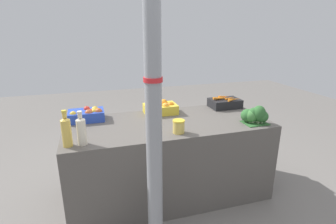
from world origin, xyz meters
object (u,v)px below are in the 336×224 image
broccoli_pile (254,115)px  pickle_jar (179,126)px  orange_crate (160,108)px  support_pole (153,83)px  apple_crate (87,115)px  juice_bottle_golden (66,131)px  carrot_crate (225,103)px  juice_bottle_cloudy (81,130)px

broccoli_pile → pickle_jar: size_ratio=2.03×
orange_crate → pickle_jar: (0.01, -0.57, -0.00)m
support_pole → orange_crate: size_ratio=7.82×
apple_crate → pickle_jar: (0.76, -0.57, 0.00)m
support_pole → pickle_jar: (0.32, 0.41, -0.48)m
juice_bottle_golden → pickle_jar: size_ratio=2.48×
orange_crate → pickle_jar: size_ratio=2.90×
apple_crate → carrot_crate: bearing=0.2°
apple_crate → carrot_crate: 1.51m
juice_bottle_golden → juice_bottle_cloudy: (0.11, 0.00, -0.01)m
juice_bottle_golden → juice_bottle_cloudy: juice_bottle_golden is taller
broccoli_pile → juice_bottle_golden: juice_bottle_golden is taller
broccoli_pile → juice_bottle_cloudy: (-1.56, -0.03, 0.04)m
support_pole → carrot_crate: support_pole is taller
broccoli_pile → juice_bottle_cloudy: bearing=-179.0°
apple_crate → orange_crate: orange_crate is taller
apple_crate → broccoli_pile: 1.62m
juice_bottle_golden → pickle_jar: (0.90, 0.01, -0.07)m
apple_crate → pickle_jar: bearing=-36.9°
orange_crate → juice_bottle_cloudy: size_ratio=1.24×
apple_crate → carrot_crate: size_ratio=1.00×
carrot_crate → juice_bottle_golden: juice_bottle_golden is taller
apple_crate → orange_crate: size_ratio=1.00×
support_pole → broccoli_pile: size_ratio=11.16×
orange_crate → support_pole: bearing=-107.4°
orange_crate → broccoli_pile: broccoli_pile is taller
apple_crate → broccoli_pile: size_ratio=1.43×
carrot_crate → juice_bottle_cloudy: juice_bottle_cloudy is taller
broccoli_pile → juice_bottle_cloudy: size_ratio=0.87×
support_pole → carrot_crate: bearing=42.4°
broccoli_pile → apple_crate: bearing=160.2°
apple_crate → juice_bottle_cloudy: bearing=-94.1°
orange_crate → juice_bottle_cloudy: juice_bottle_cloudy is taller
juice_bottle_golden → pickle_jar: bearing=0.5°
apple_crate → orange_crate: (0.74, 0.00, 0.00)m
support_pole → juice_bottle_cloudy: support_pole is taller
orange_crate → juice_bottle_golden: 1.07m
juice_bottle_cloudy → carrot_crate: bearing=20.5°
pickle_jar → broccoli_pile: bearing=1.5°
apple_crate → broccoli_pile: broccoli_pile is taller
juice_bottle_golden → pickle_jar: juice_bottle_golden is taller
apple_crate → carrot_crate: carrot_crate is taller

